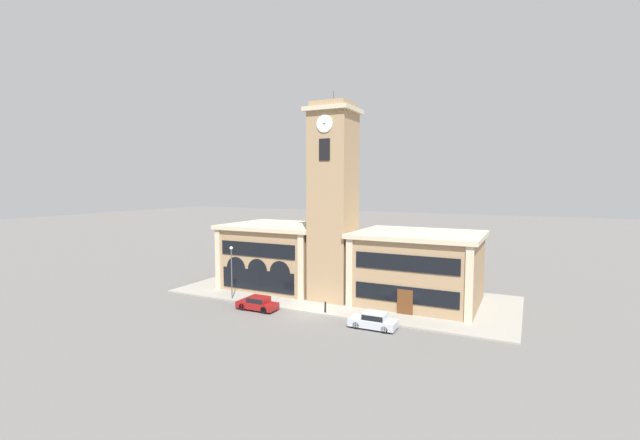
{
  "coord_description": "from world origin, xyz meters",
  "views": [
    {
      "loc": [
        19.0,
        -36.0,
        12.56
      ],
      "look_at": [
        -0.53,
        3.44,
        8.85
      ],
      "focal_mm": 24.0,
      "sensor_mm": 36.0,
      "label": 1
    }
  ],
  "objects": [
    {
      "name": "town_hall_right_wing",
      "position": [
        8.55,
        8.39,
        3.79
      ],
      "size": [
        12.93,
        10.65,
        7.52
      ],
      "color": "#9E7F5B",
      "rests_on": "ground_plane"
    },
    {
      "name": "ground_plane",
      "position": [
        0.0,
        0.0,
        0.0
      ],
      "size": [
        300.0,
        300.0,
        0.0
      ],
      "primitive_type": "plane",
      "color": "#605E5B"
    },
    {
      "name": "sidewalk_kerb",
      "position": [
        0.0,
        7.7,
        0.07
      ],
      "size": [
        37.33,
        15.4,
        0.15
      ],
      "color": "gray",
      "rests_on": "ground_plane"
    },
    {
      "name": "parked_car_near",
      "position": [
        -5.11,
        -1.32,
        0.72
      ],
      "size": [
        4.15,
        1.73,
        1.38
      ],
      "rotation": [
        0.0,
        0.0,
        3.15
      ],
      "color": "maroon",
      "rests_on": "ground_plane"
    },
    {
      "name": "street_lamp",
      "position": [
        -9.83,
        0.64,
        3.9
      ],
      "size": [
        0.36,
        0.36,
        5.71
      ],
      "color": "#4C4C51",
      "rests_on": "sidewalk_kerb"
    },
    {
      "name": "parked_car_mid",
      "position": [
        7.08,
        -1.32,
        0.73
      ],
      "size": [
        4.13,
        1.89,
        1.42
      ],
      "rotation": [
        0.0,
        0.0,
        3.15
      ],
      "color": "#B2B7C1",
      "rests_on": "ground_plane"
    },
    {
      "name": "bollard",
      "position": [
        1.47,
        0.57,
        0.67
      ],
      "size": [
        0.18,
        0.18,
        1.06
      ],
      "color": "black",
      "rests_on": "sidewalk_kerb"
    },
    {
      "name": "clock_tower",
      "position": [
        -0.0,
        5.58,
        10.58
      ],
      "size": [
        4.98,
        4.98,
        22.27
      ],
      "color": "#9E7F5B",
      "rests_on": "ground_plane"
    },
    {
      "name": "town_hall_left_wing",
      "position": [
        -8.39,
        8.38,
        3.87
      ],
      "size": [
        12.61,
        10.65,
        7.69
      ],
      "color": "#9E7F5B",
      "rests_on": "ground_plane"
    }
  ]
}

